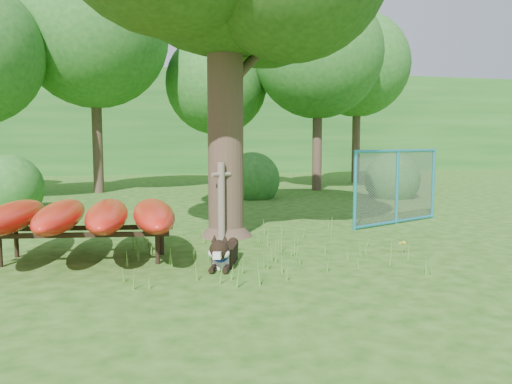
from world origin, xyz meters
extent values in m
plane|color=#1F4A0E|center=(0.00, 0.00, 0.00)|extent=(80.00, 80.00, 0.00)
cylinder|color=#3D2C21|center=(-0.04, 2.67, 2.69)|extent=(0.91, 0.91, 5.37)
cone|color=#3D2C21|center=(-0.04, 2.67, 0.27)|extent=(1.37, 1.37, 0.54)
cylinder|color=#3D2C21|center=(0.55, 2.94, 3.44)|extent=(1.21, 1.21, 1.14)
cylinder|color=#3D2C21|center=(-0.62, 2.64, 3.87)|extent=(1.27, 0.29, 1.10)
cylinder|color=#675A4D|center=(-0.20, 2.26, 0.73)|extent=(0.18, 0.18, 1.46)
cylinder|color=#675A4D|center=(-0.20, 2.26, 1.23)|extent=(0.39, 0.23, 0.08)
cylinder|color=black|center=(-3.71, 1.06, 0.22)|extent=(0.08, 0.08, 0.44)
cylinder|color=black|center=(-1.45, 0.69, 0.22)|extent=(0.08, 0.08, 0.44)
cylinder|color=black|center=(-3.61, 1.67, 0.22)|extent=(0.08, 0.08, 0.44)
cylinder|color=black|center=(-1.35, 1.30, 0.22)|extent=(0.08, 0.08, 0.44)
cube|color=black|center=(-2.58, 0.88, 0.46)|extent=(2.62, 0.49, 0.07)
cube|color=black|center=(-2.48, 1.48, 0.46)|extent=(2.62, 0.49, 0.07)
ellipsoid|color=red|center=(-3.57, 1.35, 0.70)|extent=(0.85, 2.68, 0.42)
ellipsoid|color=red|center=(-2.88, 1.24, 0.70)|extent=(0.76, 2.67, 0.42)
ellipsoid|color=red|center=(-2.18, 1.12, 0.70)|extent=(0.67, 2.65, 0.42)
ellipsoid|color=red|center=(-1.49, 1.01, 0.70)|extent=(0.66, 2.65, 0.42)
cube|color=black|center=(-0.46, 0.46, 0.13)|extent=(0.52, 0.80, 0.26)
cube|color=white|center=(-0.57, 0.16, 0.12)|extent=(0.27, 0.22, 0.24)
sphere|color=black|center=(-0.63, -0.03, 0.32)|extent=(0.28, 0.28, 0.28)
cube|color=white|center=(-0.68, -0.15, 0.28)|extent=(0.15, 0.18, 0.10)
sphere|color=white|center=(-0.72, -0.02, 0.28)|extent=(0.13, 0.13, 0.13)
sphere|color=white|center=(-0.56, -0.07, 0.28)|extent=(0.13, 0.13, 0.13)
cone|color=black|center=(-0.69, 0.04, 0.47)|extent=(0.14, 0.15, 0.13)
cone|color=black|center=(-0.55, -0.01, 0.47)|extent=(0.11, 0.13, 0.13)
cylinder|color=black|center=(-0.71, 0.04, 0.05)|extent=(0.18, 0.33, 0.08)
cylinder|color=black|center=(-0.53, -0.03, 0.05)|extent=(0.18, 0.33, 0.08)
sphere|color=black|center=(-0.27, 0.83, 0.24)|extent=(0.17, 0.17, 0.17)
torus|color=#1635A9|center=(-0.61, 0.06, 0.26)|extent=(0.28, 0.17, 0.27)
cylinder|color=teal|center=(2.66, 2.63, 0.83)|extent=(0.10, 0.10, 1.67)
cylinder|color=teal|center=(3.94, 3.18, 0.83)|extent=(0.10, 0.10, 1.67)
cylinder|color=teal|center=(5.21, 3.74, 0.83)|extent=(0.10, 0.10, 1.67)
cylinder|color=teal|center=(3.94, 3.18, 1.63)|extent=(2.58, 1.17, 0.06)
cylinder|color=teal|center=(3.94, 3.18, 0.05)|extent=(2.58, 1.17, 0.06)
plane|color=gray|center=(3.94, 3.18, 0.83)|extent=(2.55, 1.11, 2.78)
cylinder|color=#518A2D|center=(2.46, 0.37, 0.10)|extent=(0.02, 0.02, 0.19)
sphere|color=yellow|center=(2.46, 0.37, 0.19)|extent=(0.04, 0.04, 0.04)
sphere|color=yellow|center=(2.50, 0.39, 0.20)|extent=(0.04, 0.04, 0.04)
sphere|color=yellow|center=(2.43, 0.39, 0.19)|extent=(0.04, 0.04, 0.04)
sphere|color=yellow|center=(2.48, 0.34, 0.19)|extent=(0.04, 0.04, 0.04)
sphere|color=yellow|center=(2.44, 0.34, 0.20)|extent=(0.04, 0.04, 0.04)
cylinder|color=#3D2C21|center=(-3.00, 12.00, 2.62)|extent=(0.36, 0.36, 5.25)
sphere|color=#205F1E|center=(-3.00, 12.00, 5.62)|extent=(5.20, 5.20, 5.20)
cylinder|color=#3D2C21|center=(1.50, 13.00, 1.92)|extent=(0.36, 0.36, 3.85)
sphere|color=#205F1E|center=(1.50, 13.00, 4.12)|extent=(4.00, 4.00, 4.00)
cylinder|color=#3D2C21|center=(5.00, 11.00, 2.38)|extent=(0.36, 0.36, 4.76)
sphere|color=#205F1E|center=(5.00, 11.00, 5.10)|extent=(4.80, 4.80, 4.80)
cylinder|color=#3D2C21|center=(8.00, 14.00, 2.45)|extent=(0.36, 0.36, 4.90)
sphere|color=#205F1E|center=(8.00, 14.00, 5.25)|extent=(4.60, 4.60, 4.60)
sphere|color=#205F1E|center=(-5.00, 7.50, 0.00)|extent=(1.80, 1.80, 1.80)
sphere|color=#205F1E|center=(6.50, 8.00, 0.00)|extent=(1.80, 1.80, 1.80)
sphere|color=#205F1E|center=(2.00, 9.00, 0.00)|extent=(1.80, 1.80, 1.80)
cube|color=#205F1E|center=(0.00, 28.00, 3.00)|extent=(80.00, 12.00, 6.00)
camera|label=1|loc=(-1.78, -6.82, 1.83)|focal=35.00mm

